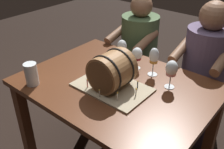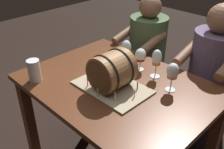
{
  "view_description": "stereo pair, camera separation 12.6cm",
  "coord_description": "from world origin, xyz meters",
  "px_view_note": "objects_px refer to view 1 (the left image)",
  "views": [
    {
      "loc": [
        0.9,
        -1.13,
        1.67
      ],
      "look_at": [
        0.02,
        -0.06,
        0.85
      ],
      "focal_mm": 41.45,
      "sensor_mm": 36.0,
      "label": 1
    },
    {
      "loc": [
        1.0,
        -1.04,
        1.67
      ],
      "look_at": [
        0.02,
        -0.06,
        0.85
      ],
      "focal_mm": 41.45,
      "sensor_mm": 36.0,
      "label": 2
    }
  ],
  "objects_px": {
    "wine_glass_rose": "(172,69)",
    "dining_table": "(116,97)",
    "barrel_cake": "(112,72)",
    "person_seated_right": "(201,80)",
    "wine_glass_amber": "(154,57)",
    "wine_glass_red": "(137,55)",
    "beer_pint": "(31,75)",
    "person_seated_left": "(138,61)",
    "wine_glass_white": "(122,48)"
  },
  "relations": [
    {
      "from": "wine_glass_amber",
      "to": "person_seated_left",
      "type": "bearing_deg",
      "value": 132.78
    },
    {
      "from": "barrel_cake",
      "to": "wine_glass_red",
      "type": "distance_m",
      "value": 0.31
    },
    {
      "from": "dining_table",
      "to": "person_seated_right",
      "type": "height_order",
      "value": "person_seated_right"
    },
    {
      "from": "dining_table",
      "to": "wine_glass_red",
      "type": "relative_size",
      "value": 7.59
    },
    {
      "from": "beer_pint",
      "to": "dining_table",
      "type": "bearing_deg",
      "value": 41.08
    },
    {
      "from": "beer_pint",
      "to": "person_seated_right",
      "type": "relative_size",
      "value": 0.12
    },
    {
      "from": "wine_glass_rose",
      "to": "beer_pint",
      "type": "height_order",
      "value": "wine_glass_rose"
    },
    {
      "from": "person_seated_left",
      "to": "wine_glass_white",
      "type": "bearing_deg",
      "value": -71.3
    },
    {
      "from": "dining_table",
      "to": "wine_glass_amber",
      "type": "distance_m",
      "value": 0.37
    },
    {
      "from": "barrel_cake",
      "to": "wine_glass_white",
      "type": "height_order",
      "value": "barrel_cake"
    },
    {
      "from": "wine_glass_rose",
      "to": "wine_glass_red",
      "type": "height_order",
      "value": "wine_glass_rose"
    },
    {
      "from": "wine_glass_amber",
      "to": "barrel_cake",
      "type": "bearing_deg",
      "value": -109.0
    },
    {
      "from": "wine_glass_rose",
      "to": "beer_pint",
      "type": "bearing_deg",
      "value": -142.45
    },
    {
      "from": "wine_glass_red",
      "to": "person_seated_right",
      "type": "xyz_separation_m",
      "value": [
        0.33,
        0.47,
        -0.3
      ]
    },
    {
      "from": "wine_glass_rose",
      "to": "beer_pint",
      "type": "distance_m",
      "value": 0.89
    },
    {
      "from": "wine_glass_amber",
      "to": "wine_glass_red",
      "type": "height_order",
      "value": "wine_glass_amber"
    },
    {
      "from": "wine_glass_white",
      "to": "beer_pint",
      "type": "bearing_deg",
      "value": -112.89
    },
    {
      "from": "beer_pint",
      "to": "wine_glass_red",
      "type": "bearing_deg",
      "value": 56.95
    },
    {
      "from": "wine_glass_rose",
      "to": "wine_glass_white",
      "type": "xyz_separation_m",
      "value": [
        -0.45,
        0.07,
        -0.01
      ]
    },
    {
      "from": "wine_glass_amber",
      "to": "person_seated_right",
      "type": "height_order",
      "value": "person_seated_right"
    },
    {
      "from": "wine_glass_white",
      "to": "person_seated_left",
      "type": "bearing_deg",
      "value": 108.7
    },
    {
      "from": "dining_table",
      "to": "wine_glass_red",
      "type": "bearing_deg",
      "value": 93.67
    },
    {
      "from": "person_seated_left",
      "to": "beer_pint",
      "type": "bearing_deg",
      "value": -95.38
    },
    {
      "from": "barrel_cake",
      "to": "wine_glass_amber",
      "type": "bearing_deg",
      "value": 71.0
    },
    {
      "from": "wine_glass_red",
      "to": "person_seated_right",
      "type": "height_order",
      "value": "person_seated_right"
    },
    {
      "from": "wine_glass_white",
      "to": "wine_glass_amber",
      "type": "bearing_deg",
      "value": -0.97
    },
    {
      "from": "wine_glass_red",
      "to": "wine_glass_white",
      "type": "height_order",
      "value": "wine_glass_white"
    },
    {
      "from": "person_seated_left",
      "to": "wine_glass_red",
      "type": "bearing_deg",
      "value": -57.69
    },
    {
      "from": "wine_glass_red",
      "to": "beer_pint",
      "type": "xyz_separation_m",
      "value": [
        -0.4,
        -0.61,
        -0.04
      ]
    },
    {
      "from": "barrel_cake",
      "to": "person_seated_right",
      "type": "relative_size",
      "value": 0.39
    },
    {
      "from": "wine_glass_red",
      "to": "dining_table",
      "type": "bearing_deg",
      "value": -86.33
    },
    {
      "from": "wine_glass_amber",
      "to": "wine_glass_red",
      "type": "relative_size",
      "value": 1.24
    },
    {
      "from": "person_seated_right",
      "to": "wine_glass_rose",
      "type": "bearing_deg",
      "value": -92.12
    },
    {
      "from": "wine_glass_red",
      "to": "person_seated_right",
      "type": "distance_m",
      "value": 0.64
    },
    {
      "from": "beer_pint",
      "to": "person_seated_right",
      "type": "distance_m",
      "value": 1.32
    },
    {
      "from": "dining_table",
      "to": "beer_pint",
      "type": "height_order",
      "value": "beer_pint"
    },
    {
      "from": "wine_glass_amber",
      "to": "wine_glass_white",
      "type": "height_order",
      "value": "wine_glass_amber"
    },
    {
      "from": "barrel_cake",
      "to": "person_seated_right",
      "type": "distance_m",
      "value": 0.89
    },
    {
      "from": "wine_glass_rose",
      "to": "person_seated_left",
      "type": "distance_m",
      "value": 0.88
    },
    {
      "from": "wine_glass_red",
      "to": "wine_glass_white",
      "type": "relative_size",
      "value": 0.89
    },
    {
      "from": "wine_glass_rose",
      "to": "person_seated_left",
      "type": "xyz_separation_m",
      "value": [
        -0.6,
        0.53,
        -0.35
      ]
    },
    {
      "from": "dining_table",
      "to": "wine_glass_white",
      "type": "distance_m",
      "value": 0.38
    },
    {
      "from": "wine_glass_white",
      "to": "beer_pint",
      "type": "relative_size",
      "value": 1.22
    },
    {
      "from": "beer_pint",
      "to": "person_seated_left",
      "type": "height_order",
      "value": "person_seated_left"
    },
    {
      "from": "barrel_cake",
      "to": "beer_pint",
      "type": "height_order",
      "value": "barrel_cake"
    },
    {
      "from": "wine_glass_red",
      "to": "beer_pint",
      "type": "height_order",
      "value": "wine_glass_red"
    },
    {
      "from": "dining_table",
      "to": "barrel_cake",
      "type": "distance_m",
      "value": 0.24
    },
    {
      "from": "barrel_cake",
      "to": "person_seated_left",
      "type": "distance_m",
      "value": 0.91
    },
    {
      "from": "wine_glass_rose",
      "to": "dining_table",
      "type": "bearing_deg",
      "value": -148.08
    },
    {
      "from": "person_seated_left",
      "to": "person_seated_right",
      "type": "xyz_separation_m",
      "value": [
        0.62,
        0.0,
        0.03
      ]
    }
  ]
}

